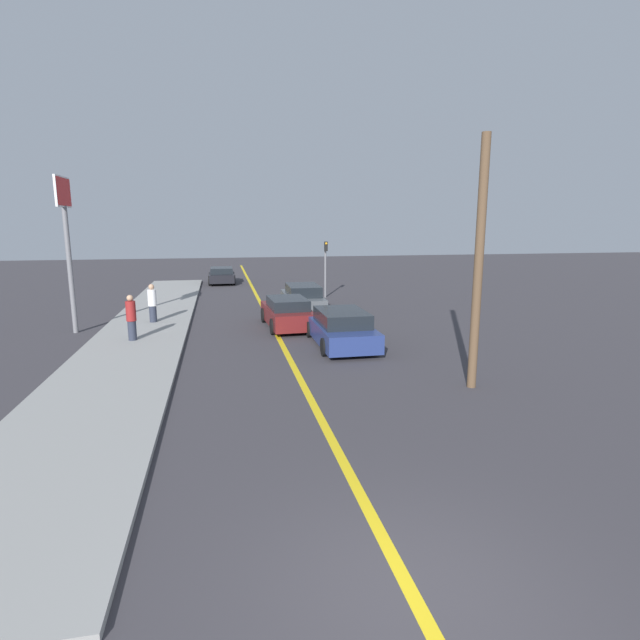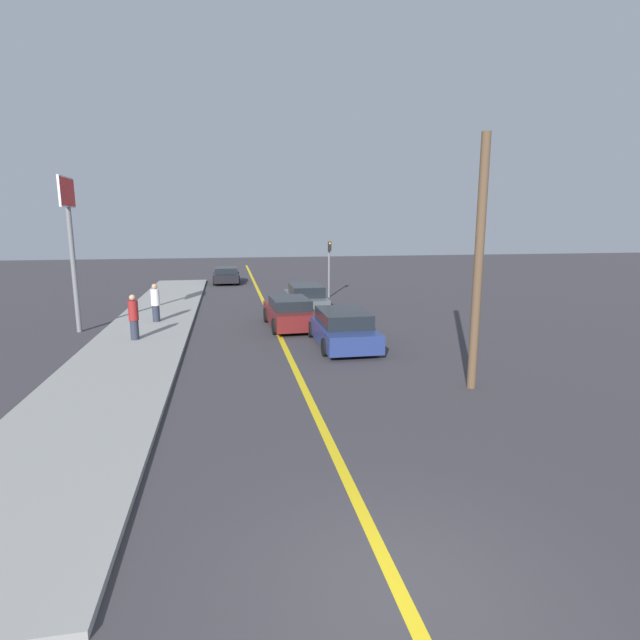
{
  "view_description": "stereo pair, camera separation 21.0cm",
  "coord_description": "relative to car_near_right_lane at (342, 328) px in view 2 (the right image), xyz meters",
  "views": [
    {
      "loc": [
        -2.14,
        -4.94,
        4.44
      ],
      "look_at": [
        0.71,
        9.31,
        1.59
      ],
      "focal_mm": 28.0,
      "sensor_mm": 36.0,
      "label": 1
    },
    {
      "loc": [
        -1.93,
        -4.98,
        4.44
      ],
      "look_at": [
        0.71,
        9.31,
        1.59
      ],
      "focal_mm": 28.0,
      "sensor_mm": 36.0,
      "label": 2
    }
  ],
  "objects": [
    {
      "name": "ground_plane",
      "position": [
        -2.1,
        -12.39,
        -0.64
      ],
      "size": [
        120.0,
        120.0,
        0.0
      ],
      "primitive_type": "plane",
      "color": "#38353A"
    },
    {
      "name": "road_center_line",
      "position": [
        -2.1,
        5.61,
        -0.64
      ],
      "size": [
        0.2,
        60.0,
        0.01
      ],
      "color": "gold",
      "rests_on": "ground_plane"
    },
    {
      "name": "sidewalk_left",
      "position": [
        -7.39,
        4.6,
        -0.58
      ],
      "size": [
        3.48,
        33.97,
        0.13
      ],
      "color": "gray",
      "rests_on": "ground_plane"
    },
    {
      "name": "car_near_right_lane",
      "position": [
        0.0,
        0.0,
        0.0
      ],
      "size": [
        1.98,
        4.65,
        1.32
      ],
      "rotation": [
        0.0,
        0.0,
        0.0
      ],
      "color": "navy",
      "rests_on": "ground_plane"
    },
    {
      "name": "car_ahead_center",
      "position": [
        -1.5,
        3.52,
        -0.0
      ],
      "size": [
        2.01,
        4.26,
        1.3
      ],
      "rotation": [
        0.0,
        0.0,
        0.05
      ],
      "color": "maroon",
      "rests_on": "ground_plane"
    },
    {
      "name": "car_far_distant",
      "position": [
        -0.14,
        7.73,
        -0.01
      ],
      "size": [
        1.95,
        4.67,
        1.31
      ],
      "rotation": [
        0.0,
        0.0,
        -0.01
      ],
      "color": "#4C5156",
      "rests_on": "ground_plane"
    },
    {
      "name": "car_parked_left_lot",
      "position": [
        -4.15,
        20.06,
        -0.05
      ],
      "size": [
        1.9,
        3.94,
        1.19
      ],
      "rotation": [
        0.0,
        0.0,
        -0.0
      ],
      "color": "black",
      "rests_on": "ground_plane"
    },
    {
      "name": "pedestrian_near_curb",
      "position": [
        -7.53,
        1.78,
        0.34
      ],
      "size": [
        0.36,
        0.36,
        1.7
      ],
      "color": "#282D3D",
      "rests_on": "sidewalk_left"
    },
    {
      "name": "pedestrian_mid_group",
      "position": [
        -7.21,
        5.23,
        0.33
      ],
      "size": [
        0.37,
        0.37,
        1.68
      ],
      "color": "#282D3D",
      "rests_on": "sidewalk_left"
    },
    {
      "name": "traffic_light",
      "position": [
        1.9,
        11.66,
        1.45
      ],
      "size": [
        0.18,
        0.4,
        3.33
      ],
      "color": "slate",
      "rests_on": "ground_plane"
    },
    {
      "name": "roadside_sign",
      "position": [
        -10.14,
        4.19,
        3.93
      ],
      "size": [
        0.2,
        1.85,
        6.19
      ],
      "color": "slate",
      "rests_on": "ground_plane"
    },
    {
      "name": "utility_pole",
      "position": [
        2.4,
        -5.31,
        2.69
      ],
      "size": [
        0.24,
        0.24,
        6.65
      ],
      "color": "brown",
      "rests_on": "ground_plane"
    }
  ]
}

